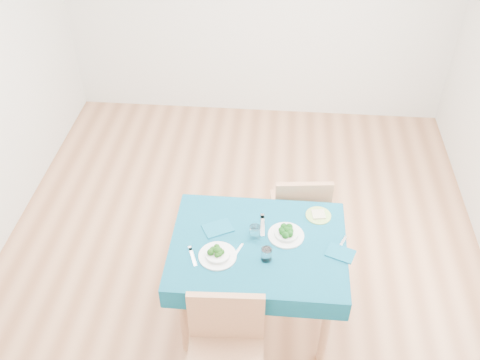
# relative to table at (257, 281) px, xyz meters

# --- Properties ---
(room_shell) EXTENTS (4.02, 4.52, 2.73)m
(room_shell) POSITION_rel_table_xyz_m (-0.17, 0.52, 0.97)
(room_shell) COLOR #9E6441
(room_shell) RESTS_ON ground
(table) EXTENTS (1.14, 0.87, 0.76)m
(table) POSITION_rel_table_xyz_m (0.00, 0.00, 0.00)
(table) COLOR #094B65
(table) RESTS_ON ground
(chair_near) EXTENTS (0.49, 0.53, 1.15)m
(chair_near) POSITION_rel_table_xyz_m (-0.15, -0.71, 0.20)
(chair_near) COLOR #B27A53
(chair_near) RESTS_ON ground
(chair_far) EXTENTS (0.47, 0.50, 1.04)m
(chair_far) POSITION_rel_table_xyz_m (0.28, 0.71, 0.14)
(chair_far) COLOR #B27A53
(chair_far) RESTS_ON ground
(bowl_near) EXTENTS (0.25, 0.25, 0.07)m
(bowl_near) POSITION_rel_table_xyz_m (-0.25, -0.13, 0.42)
(bowl_near) COLOR white
(bowl_near) RESTS_ON table
(bowl_far) EXTENTS (0.24, 0.24, 0.07)m
(bowl_far) POSITION_rel_table_xyz_m (0.18, 0.09, 0.42)
(bowl_far) COLOR white
(bowl_far) RESTS_ON table
(fork_near) EXTENTS (0.08, 0.16, 0.00)m
(fork_near) POSITION_rel_table_xyz_m (-0.41, -0.15, 0.38)
(fork_near) COLOR silver
(fork_near) RESTS_ON table
(knife_near) EXTENTS (0.09, 0.19, 0.00)m
(knife_near) POSITION_rel_table_xyz_m (-0.14, -0.10, 0.38)
(knife_near) COLOR silver
(knife_near) RESTS_ON table
(fork_far) EXTENTS (0.04, 0.20, 0.00)m
(fork_far) POSITION_rel_table_xyz_m (0.02, 0.17, 0.38)
(fork_far) COLOR silver
(fork_far) RESTS_ON table
(knife_far) EXTENTS (0.10, 0.20, 0.00)m
(knife_far) POSITION_rel_table_xyz_m (0.53, 0.02, 0.38)
(knife_far) COLOR silver
(knife_far) RESTS_ON table
(napkin_near) EXTENTS (0.23, 0.21, 0.01)m
(napkin_near) POSITION_rel_table_xyz_m (-0.28, 0.11, 0.38)
(napkin_near) COLOR #0D5570
(napkin_near) RESTS_ON table
(napkin_far) EXTENTS (0.21, 0.18, 0.01)m
(napkin_far) POSITION_rel_table_xyz_m (0.53, -0.04, 0.38)
(napkin_far) COLOR #0D5570
(napkin_far) RESTS_ON table
(tumbler_center) EXTENTS (0.07, 0.07, 0.10)m
(tumbler_center) POSITION_rel_table_xyz_m (-0.03, 0.06, 0.43)
(tumbler_center) COLOR white
(tumbler_center) RESTS_ON table
(tumbler_side) EXTENTS (0.07, 0.07, 0.09)m
(tumbler_side) POSITION_rel_table_xyz_m (0.06, -0.13, 0.42)
(tumbler_side) COLOR white
(tumbler_side) RESTS_ON table
(side_plate) EXTENTS (0.18, 0.18, 0.01)m
(side_plate) POSITION_rel_table_xyz_m (0.40, 0.30, 0.38)
(side_plate) COLOR #9EC761
(side_plate) RESTS_ON table
(bread_slice) EXTENTS (0.10, 0.10, 0.01)m
(bread_slice) POSITION_rel_table_xyz_m (0.40, 0.30, 0.39)
(bread_slice) COLOR beige
(bread_slice) RESTS_ON side_plate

